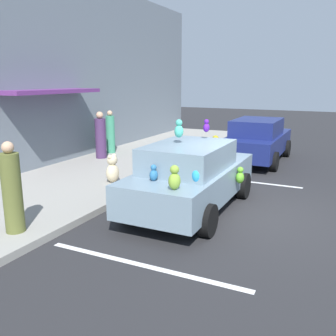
{
  "coord_description": "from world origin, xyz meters",
  "views": [
    {
      "loc": [
        -7.74,
        -1.73,
        2.89
      ],
      "look_at": [
        -0.2,
        1.93,
        0.9
      ],
      "focal_mm": 39.68,
      "sensor_mm": 36.0,
      "label": 1
    }
  ],
  "objects": [
    {
      "name": "parked_sedan_behind",
      "position": [
        5.56,
        1.14,
        0.79
      ],
      "size": [
        4.22,
        1.92,
        1.54
      ],
      "color": "navy",
      "rests_on": "ground"
    },
    {
      "name": "parking_stripe_rear",
      "position": [
        -3.04,
        1.0,
        0.0
      ],
      "size": [
        0.12,
        3.6,
        0.01
      ],
      "primitive_type": "cube",
      "color": "silver",
      "rests_on": "ground"
    },
    {
      "name": "pedestrian_near_shopfront",
      "position": [
        4.01,
        6.42,
        0.9
      ],
      "size": [
        0.33,
        0.33,
        1.62
      ],
      "color": "#3D956F",
      "rests_on": "sidewalk"
    },
    {
      "name": "storefront_building",
      "position": [
        0.01,
        7.14,
        3.19
      ],
      "size": [
        24.0,
        1.25,
        6.4
      ],
      "color": "slate",
      "rests_on": "ground"
    },
    {
      "name": "sidewalk",
      "position": [
        0.0,
        5.0,
        0.07
      ],
      "size": [
        24.0,
        4.0,
        0.15
      ],
      "primitive_type": "cube",
      "color": "gray",
      "rests_on": "ground"
    },
    {
      "name": "parking_stripe_front",
      "position": [
        2.67,
        1.0,
        0.0
      ],
      "size": [
        0.12,
        3.6,
        0.01
      ],
      "primitive_type": "cube",
      "color": "silver",
      "rests_on": "ground"
    },
    {
      "name": "ground_plane",
      "position": [
        0.0,
        0.0,
        0.0
      ],
      "size": [
        60.0,
        60.0,
        0.0
      ],
      "primitive_type": "plane",
      "color": "#262628"
    },
    {
      "name": "teddy_bear_on_sidewalk",
      "position": [
        0.48,
        3.95,
        0.51
      ],
      "size": [
        0.41,
        0.34,
        0.78
      ],
      "color": "beige",
      "rests_on": "sidewalk"
    },
    {
      "name": "pedestrian_by_lamp",
      "position": [
        -3.17,
        3.63,
        0.93
      ],
      "size": [
        0.35,
        0.35,
        1.69
      ],
      "color": "brown",
      "rests_on": "sidewalk"
    },
    {
      "name": "plush_covered_car",
      "position": [
        -0.25,
        1.32,
        0.8
      ],
      "size": [
        4.21,
        2.03,
        2.07
      ],
      "color": "gray",
      "rests_on": "ground"
    },
    {
      "name": "pedestrian_walking_past",
      "position": [
        3.02,
        6.17,
        0.91
      ],
      "size": [
        0.38,
        0.38,
        1.66
      ],
      "color": "#452B54",
      "rests_on": "sidewalk"
    }
  ]
}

